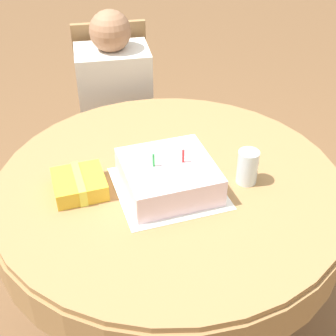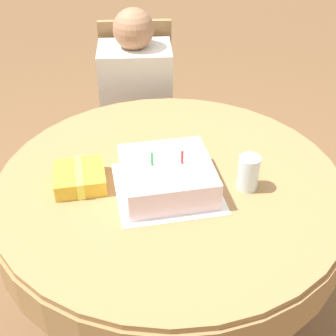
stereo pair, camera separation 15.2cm
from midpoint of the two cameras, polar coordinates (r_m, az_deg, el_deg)
The scene contains 8 objects.
ground_plane at distance 2.12m, azimuth -2.03°, elevation -18.14°, with size 12.00×12.00×0.00m, color brown.
dining_table at distance 1.62m, azimuth -2.53°, elevation -3.96°, with size 1.18×1.18×0.77m.
chair at distance 2.47m, azimuth -8.10°, elevation 6.17°, with size 0.45×0.45×0.96m.
person at distance 2.31m, azimuth -8.22°, elevation 8.08°, with size 0.37×0.38×1.08m.
napkin at distance 1.53m, azimuth -2.80°, elevation -2.54°, with size 0.33×0.33×0.00m.
birthday_cake at distance 1.50m, azimuth -2.86°, elevation -1.09°, with size 0.28×0.28×0.14m.
drinking_glass at distance 1.53m, azimuth 6.89°, elevation 0.03°, with size 0.07×0.07×0.12m.
gift_box at distance 1.54m, azimuth -13.56°, elevation -2.02°, with size 0.16×0.17×0.06m.
Camera 1 is at (-0.39, -1.18, 1.72)m, focal length 50.00 mm.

